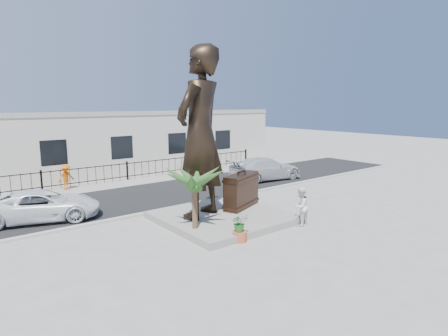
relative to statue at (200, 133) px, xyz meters
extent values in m
plane|color=#9E9991|center=(1.42, -1.88, -4.00)|extent=(100.00, 100.00, 0.00)
cube|color=black|center=(1.42, 6.12, -3.99)|extent=(40.00, 7.00, 0.01)
cube|color=#A5A399|center=(1.42, 2.62, -3.94)|extent=(40.00, 0.25, 0.12)
cube|color=#9E9991|center=(1.42, 10.12, -3.99)|extent=(40.00, 2.50, 0.02)
cube|color=gray|center=(0.92, -0.38, -3.85)|extent=(5.20, 5.20, 0.30)
cube|color=black|center=(1.42, 10.92, -3.40)|extent=(22.00, 0.10, 1.20)
cube|color=silver|center=(1.42, 15.12, -1.80)|extent=(28.00, 7.00, 4.40)
imported|color=black|center=(0.00, 0.00, 0.00)|extent=(3.18, 2.70, 7.39)
cube|color=#311F14|center=(2.37, -0.04, -2.88)|extent=(2.42, 1.55, 1.63)
imported|color=white|center=(3.16, -3.03, -3.14)|extent=(0.96, 0.82, 1.71)
imported|color=white|center=(-5.44, 4.70, -3.30)|extent=(5.40, 3.74, 1.37)
imported|color=silver|center=(8.92, 4.97, -3.21)|extent=(5.59, 2.85, 1.55)
imported|color=#DC5D0B|center=(-2.82, 10.29, -3.19)|extent=(1.14, 0.83, 1.58)
cylinder|color=#B34F2F|center=(-0.17, -2.85, -3.80)|extent=(0.56, 0.56, 0.40)
imported|color=#246B22|center=(-0.17, -2.85, -3.24)|extent=(0.80, 0.75, 0.70)
camera|label=1|loc=(-9.18, -13.23, 1.26)|focal=30.00mm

